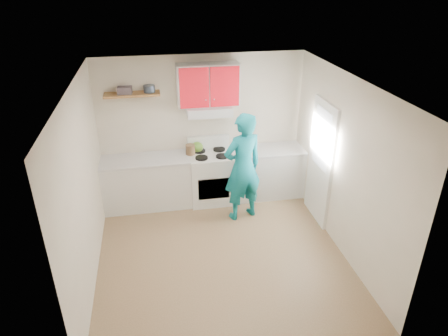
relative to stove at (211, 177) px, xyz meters
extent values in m
plane|color=brown|center=(-0.10, -1.57, -0.46)|extent=(3.80, 3.80, 0.00)
cube|color=white|center=(-0.10, -1.57, 2.14)|extent=(3.60, 3.80, 0.04)
cube|color=beige|center=(-0.10, 0.32, 0.84)|extent=(3.60, 0.04, 2.60)
cube|color=beige|center=(-0.10, -3.47, 0.84)|extent=(3.60, 0.04, 2.60)
cube|color=beige|center=(-1.90, -1.57, 0.84)|extent=(0.04, 3.80, 2.60)
cube|color=beige|center=(1.70, -1.57, 0.84)|extent=(0.04, 3.80, 2.60)
cube|color=white|center=(1.68, -0.88, 0.56)|extent=(0.05, 0.85, 2.05)
cube|color=white|center=(1.65, -0.88, 0.99)|extent=(0.01, 0.55, 0.95)
cube|color=silver|center=(-1.14, 0.02, -0.01)|extent=(1.52, 0.60, 0.90)
cube|color=silver|center=(1.04, 0.02, -0.01)|extent=(1.32, 0.60, 0.90)
cube|color=white|center=(0.00, 0.00, 0.00)|extent=(0.76, 0.65, 0.92)
cube|color=silver|center=(0.00, 0.10, 1.24)|extent=(0.76, 0.44, 0.15)
cube|color=red|center=(0.00, 0.16, 1.66)|extent=(1.02, 0.33, 0.70)
cube|color=brown|center=(-1.25, 0.18, 1.56)|extent=(0.90, 0.30, 0.04)
cube|color=#483F47|center=(-1.36, 0.16, 1.64)|extent=(0.24, 0.18, 0.12)
cylinder|color=#333D4C|center=(-0.97, 0.18, 1.63)|extent=(0.21, 0.21, 0.11)
ellipsoid|color=#518224|center=(-0.22, 0.15, 0.55)|extent=(0.23, 0.23, 0.18)
cylinder|color=brown|center=(-0.35, 0.07, 0.54)|extent=(0.22, 0.22, 0.20)
cube|color=olive|center=(0.99, -0.03, 0.45)|extent=(0.35, 0.30, 0.02)
cube|color=#B61213|center=(1.29, -0.05, 0.44)|extent=(0.37, 0.33, 0.01)
imported|color=#0E717F|center=(0.43, -0.65, 0.48)|extent=(0.79, 0.63, 1.87)
camera|label=1|loc=(-0.94, -6.35, 3.41)|focal=32.17mm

